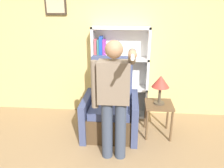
% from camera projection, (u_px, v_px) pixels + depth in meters
% --- Properties ---
extents(wall_back, '(8.00, 0.11, 2.80)m').
position_uv_depth(wall_back, '(111.00, 42.00, 4.01)').
color(wall_back, tan).
rests_on(wall_back, ground_plane).
extents(bookcase, '(1.02, 0.28, 1.69)m').
position_uv_depth(bookcase, '(115.00, 74.00, 4.05)').
color(bookcase, white).
rests_on(bookcase, ground_plane).
extents(armchair, '(0.88, 0.84, 1.23)m').
position_uv_depth(armchair, '(111.00, 111.00, 3.64)').
color(armchair, '#4C3823').
rests_on(armchair, ground_plane).
extents(person_standing, '(0.55, 0.78, 1.64)m').
position_uv_depth(person_standing, '(114.00, 96.00, 2.79)').
color(person_standing, '#384256').
rests_on(person_standing, ground_plane).
extents(side_table, '(0.43, 0.43, 0.56)m').
position_uv_depth(side_table, '(159.00, 109.00, 3.50)').
color(side_table, brown).
rests_on(side_table, ground_plane).
extents(table_lamp, '(0.27, 0.27, 0.47)m').
position_uv_depth(table_lamp, '(161.00, 83.00, 3.35)').
color(table_lamp, '#4C4233').
rests_on(table_lamp, side_table).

